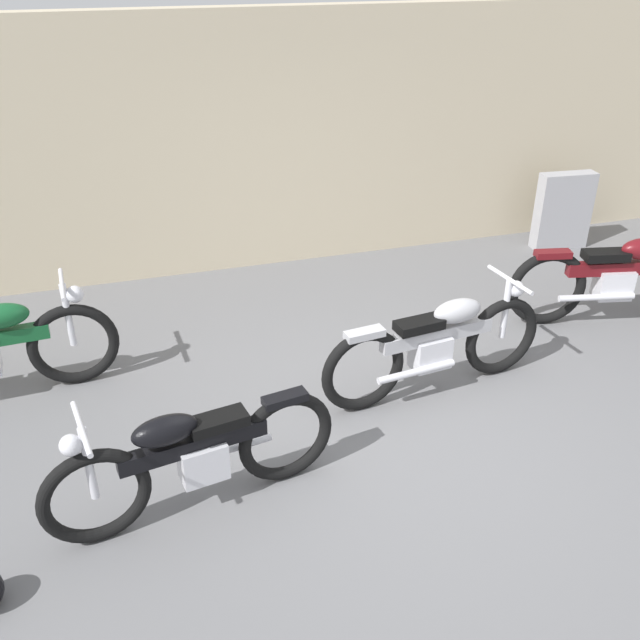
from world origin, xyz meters
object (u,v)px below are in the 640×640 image
Objects in this scene: stone_marker at (563,211)px; motorcycle_black at (193,456)px; motorcycle_silver at (438,344)px; motorcycle_maroon at (622,277)px.

motorcycle_black is at bearing -146.85° from stone_marker.
motorcycle_silver is (-2.80, -2.40, -0.02)m from stone_marker.
stone_marker is 5.87m from motorcycle_black.
motorcycle_black is (-4.34, -1.39, -0.05)m from motorcycle_maroon.
stone_marker is at bearing -156.69° from motorcycle_black.
stone_marker reaches higher than motorcycle_silver.
motorcycle_maroon is at bearing -172.04° from motorcycle_black.
motorcycle_black is at bearing -150.07° from motorcycle_maroon.
motorcycle_maroon is 1.06× the size of motorcycle_silver.
motorcycle_silver reaches higher than motorcycle_black.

